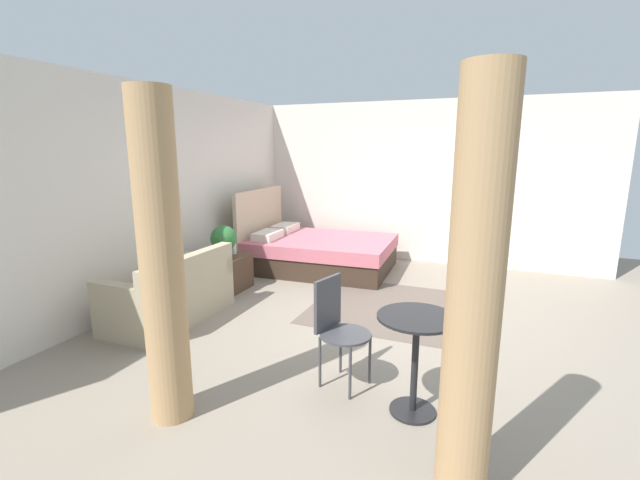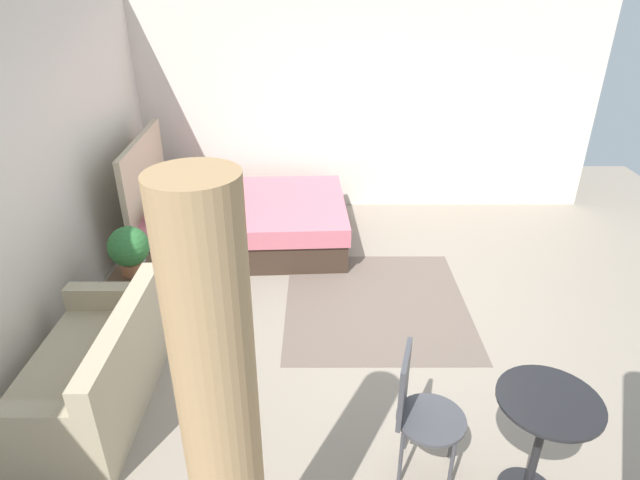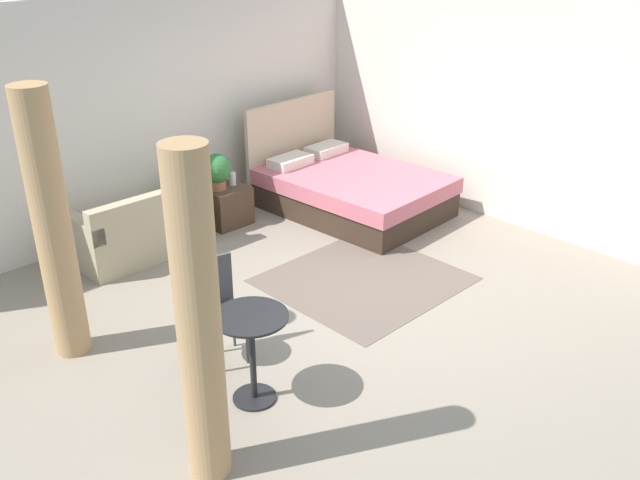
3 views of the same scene
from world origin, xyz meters
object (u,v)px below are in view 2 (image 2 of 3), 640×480
(balcony_table, at_px, (542,431))
(potted_plant, at_px, (129,248))
(bed, at_px, (241,220))
(couch, at_px, (94,375))
(vase, at_px, (140,253))
(cafe_chair_near_window, at_px, (417,405))
(nightstand, at_px, (144,290))

(balcony_table, bearing_deg, potted_plant, 57.69)
(bed, distance_m, potted_plant, 1.73)
(couch, relative_size, vase, 9.37)
(bed, bearing_deg, potted_plant, 154.03)
(bed, bearing_deg, balcony_table, -147.09)
(potted_plant, height_order, balcony_table, potted_plant)
(vase, bearing_deg, balcony_table, -125.32)
(balcony_table, bearing_deg, bed, 32.91)
(potted_plant, distance_m, cafe_chair_near_window, 2.76)
(nightstand, bearing_deg, bed, -26.84)
(cafe_chair_near_window, bearing_deg, nightstand, 51.53)
(balcony_table, xyz_separation_m, cafe_chair_near_window, (0.18, 0.67, 0.01))
(potted_plant, relative_size, balcony_table, 0.58)
(couch, relative_size, balcony_table, 1.91)
(couch, distance_m, nightstand, 1.19)
(potted_plant, relative_size, cafe_chair_near_window, 0.49)
(nightstand, relative_size, cafe_chair_near_window, 0.57)
(potted_plant, bearing_deg, couch, -178.45)
(nightstand, height_order, cafe_chair_near_window, cafe_chair_near_window)
(bed, bearing_deg, nightstand, 153.16)
(bed, relative_size, vase, 14.90)
(nightstand, distance_m, vase, 0.34)
(couch, relative_size, potted_plant, 3.30)
(nightstand, bearing_deg, cafe_chair_near_window, -128.47)
(potted_plant, height_order, cafe_chair_near_window, potted_plant)
(couch, distance_m, potted_plant, 1.17)
(vase, height_order, balcony_table, balcony_table)
(bed, distance_m, nightstand, 1.57)
(nightstand, height_order, vase, vase)
(cafe_chair_near_window, bearing_deg, potted_plant, 53.45)
(vase, relative_size, balcony_table, 0.20)
(bed, distance_m, balcony_table, 3.97)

